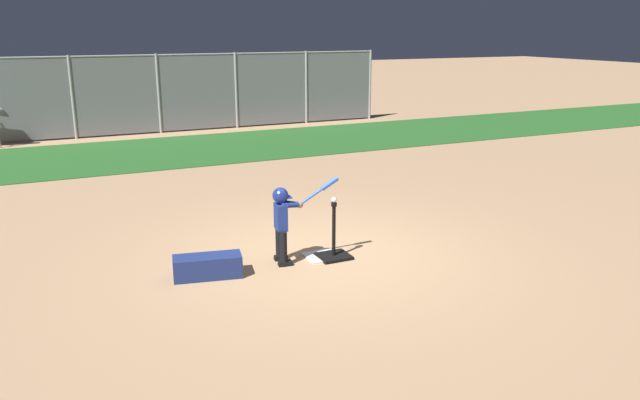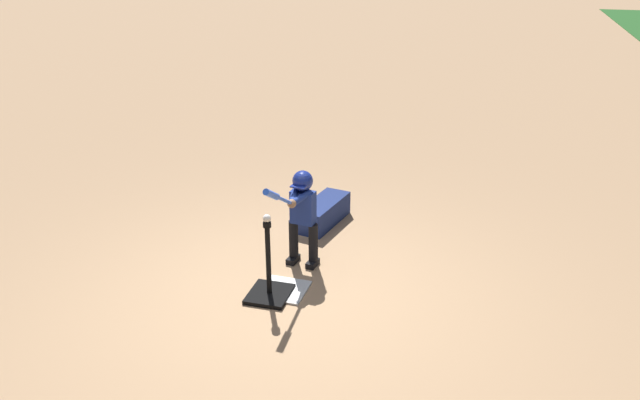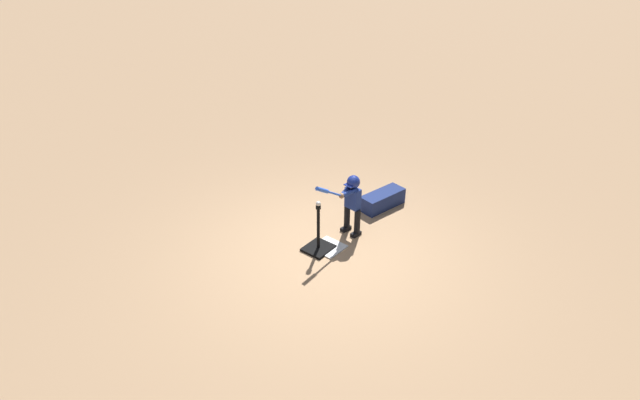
{
  "view_description": "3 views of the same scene",
  "coord_description": "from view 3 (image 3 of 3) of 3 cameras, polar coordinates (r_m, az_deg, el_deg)",
  "views": [
    {
      "loc": [
        -3.48,
        -7.24,
        3.01
      ],
      "look_at": [
        -0.21,
        -0.26,
        0.86
      ],
      "focal_mm": 35.0,
      "sensor_mm": 36.0,
      "label": 1
    },
    {
      "loc": [
        4.82,
        1.66,
        3.15
      ],
      "look_at": [
        -0.55,
        0.17,
        0.79
      ],
      "focal_mm": 35.0,
      "sensor_mm": 36.0,
      "label": 2
    },
    {
      "loc": [
        4.94,
        3.8,
        4.45
      ],
      "look_at": [
        0.04,
        -0.13,
        0.88
      ],
      "focal_mm": 28.0,
      "sensor_mm": 36.0,
      "label": 3
    }
  ],
  "objects": [
    {
      "name": "baseball",
      "position": [
        7.28,
        -0.2,
        -0.42
      ],
      "size": [
        0.07,
        0.07,
        0.07
      ],
      "primitive_type": "sphere",
      "color": "white",
      "rests_on": "batting_tee"
    },
    {
      "name": "batting_tee",
      "position": [
        7.65,
        -0.19,
        -4.96
      ],
      "size": [
        0.43,
        0.39,
        0.77
      ],
      "color": "black",
      "rests_on": "ground_plane"
    },
    {
      "name": "home_plate",
      "position": [
        7.75,
        0.98,
        -5.42
      ],
      "size": [
        0.45,
        0.45,
        0.02
      ],
      "primitive_type": "cube",
      "rotation": [
        0.0,
        0.0,
        -0.02
      ],
      "color": "white",
      "rests_on": "ground_plane"
    },
    {
      "name": "batter_child",
      "position": [
        7.77,
        3.59,
        0.2
      ],
      "size": [
        0.89,
        0.33,
        1.12
      ],
      "color": "black",
      "rests_on": "ground_plane"
    },
    {
      "name": "equipment_bag",
      "position": [
        8.81,
        7.16,
        0.04
      ],
      "size": [
        0.89,
        0.48,
        0.28
      ],
      "primitive_type": "cube",
      "rotation": [
        0.0,
        0.0,
        -0.2
      ],
      "color": "navy",
      "rests_on": "ground_plane"
    },
    {
      "name": "ground_plane",
      "position": [
        7.66,
        0.96,
        -5.95
      ],
      "size": [
        90.0,
        90.0,
        0.0
      ],
      "primitive_type": "plane",
      "color": "tan"
    }
  ]
}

